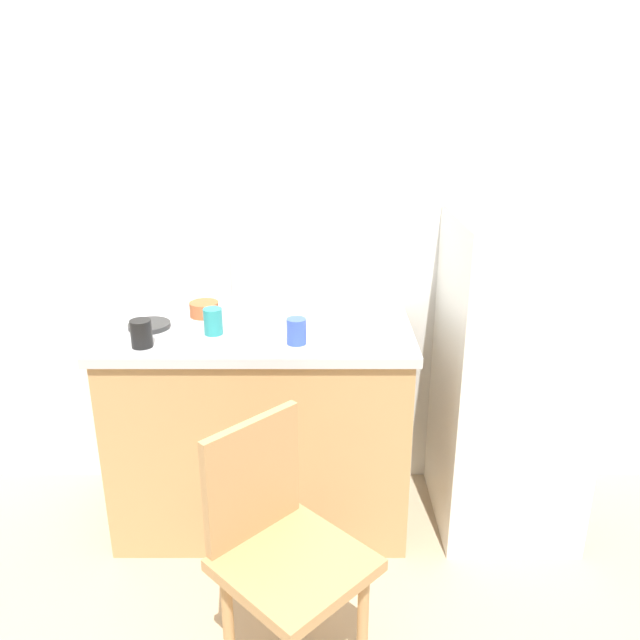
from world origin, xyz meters
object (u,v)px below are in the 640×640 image
hotplate (150,325)px  cup_blue (297,331)px  cup_teal (213,321)px  refrigerator (511,378)px  dish_tray (356,330)px  terracotta_bowl (204,309)px  cup_black (142,333)px  chair (281,548)px

hotplate → cup_blue: size_ratio=1.70×
cup_blue → cup_teal: size_ratio=0.95×
refrigerator → dish_tray: size_ratio=4.86×
terracotta_bowl → refrigerator: bearing=-6.2°
dish_tray → cup_black: size_ratio=2.65×
dish_tray → hotplate: dish_tray is taller
cup_blue → cup_black: bearing=-177.0°
chair → terracotta_bowl: (-0.37, 0.97, 0.44)m
dish_tray → refrigerator: bearing=7.9°
chair → cup_teal: size_ratio=8.45×
terracotta_bowl → cup_black: 0.38m
chair → cup_black: 0.95m
cup_black → cup_blue: bearing=3.0°
cup_blue → cup_teal: cup_teal is taller
chair → cup_teal: (-0.30, 0.76, 0.46)m
refrigerator → cup_black: size_ratio=12.90×
refrigerator → cup_black: refrigerator is taller
refrigerator → dish_tray: 0.71m
refrigerator → terracotta_bowl: refrigerator is taller
refrigerator → chair: (-0.92, -0.83, -0.18)m
hotplate → cup_teal: size_ratio=1.61×
cup_blue → terracotta_bowl: bearing=142.5°
cup_black → chair: bearing=-48.7°
cup_black → cup_teal: same height
cup_blue → dish_tray: bearing=18.8°
dish_tray → cup_teal: 0.56m
cup_teal → cup_black: bearing=-152.1°
refrigerator → dish_tray: refrigerator is taller
cup_black → cup_teal: 0.28m
terracotta_bowl → cup_blue: 0.51m
terracotta_bowl → cup_blue: cup_blue is taller
terracotta_bowl → cup_black: size_ratio=1.17×
cup_black → cup_blue: size_ratio=1.05×
chair → cup_black: size_ratio=8.43×
chair → terracotta_bowl: size_ratio=7.24×
dish_tray → cup_black: bearing=-172.3°
dish_tray → cup_teal: (-0.56, 0.02, 0.03)m
hotplate → cup_teal: bearing=-13.7°
dish_tray → terracotta_bowl: bearing=160.0°
refrigerator → dish_tray: (-0.66, -0.09, 0.25)m
refrigerator → hotplate: size_ratio=8.01×
dish_tray → cup_blue: bearing=-161.2°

